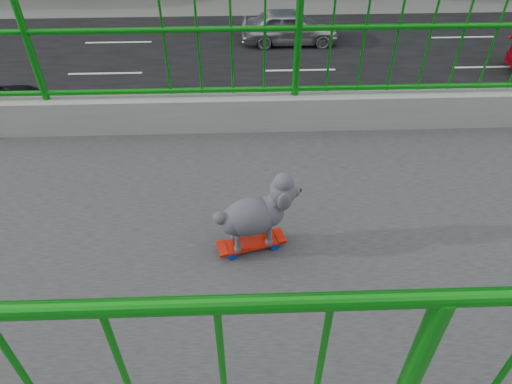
% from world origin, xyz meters
% --- Properties ---
extents(road, '(18.00, 90.00, 0.02)m').
position_xyz_m(road, '(-13.00, 0.00, 0.01)').
color(road, black).
rests_on(road, ground).
extents(skateboard, '(0.23, 0.45, 0.06)m').
position_xyz_m(skateboard, '(-0.01, -2.39, 7.04)').
color(skateboard, red).
rests_on(skateboard, footbridge).
extents(poodle, '(0.31, 0.53, 0.45)m').
position_xyz_m(poodle, '(-0.02, -2.37, 7.30)').
color(poodle, '#312F34').
rests_on(poodle, skateboard).
extents(car_4, '(1.75, 4.36, 1.49)m').
position_xyz_m(car_4, '(-18.80, -0.17, 0.74)').
color(car_4, '#9A9BA0').
rests_on(car_4, ground).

